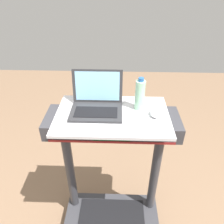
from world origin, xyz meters
The scene contains 4 objects.
desk_board centered at (0.00, 0.70, 1.13)m, with size 0.75×0.47×0.02m, color silver.
laptop centered at (-0.11, 0.75, 1.19)m, with size 0.34×0.27×0.24m.
computer_mouse centered at (0.27, 0.69, 1.16)m, with size 0.06×0.10×0.03m, color #B2B2B7.
water_bottle centered at (0.18, 0.77, 1.25)m, with size 0.06×0.06×0.23m.
Camera 1 is at (0.04, -0.48, 1.96)m, focal length 35.15 mm.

